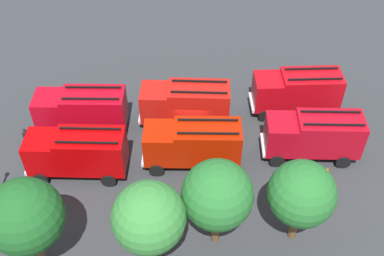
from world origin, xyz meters
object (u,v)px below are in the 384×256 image
Objects in this scene: tree_1 at (217,195)px; traffic_cone_0 at (327,171)px; tree_2 at (149,218)px; fire_truck_1 at (186,103)px; firefighter_0 at (26,137)px; tree_3 at (25,217)px; fire_truck_5 at (77,152)px; fire_truck_0 at (297,90)px; fire_truck_2 at (81,109)px; firefighter_1 at (166,133)px; traffic_cone_1 at (207,93)px; fire_truck_4 at (193,143)px; tree_0 at (302,194)px; fire_truck_3 at (314,135)px.

tree_1 reaches higher than traffic_cone_0.
fire_truck_1 is at bearing -105.96° from tree_2.
firefighter_0 is 0.24× the size of tree_3.
tree_2 is (-4.75, 8.06, 2.34)m from fire_truck_5.
fire_truck_2 is at bearing 5.76° from fire_truck_0.
fire_truck_0 is at bearing -86.87° from traffic_cone_0.
tree_1 is at bearing 134.84° from fire_truck_2.
firefighter_1 is at bearing 17.51° from fire_truck_0.
tree_3 reaches higher than traffic_cone_1.
tree_0 is at bearing 135.86° from fire_truck_4.
fire_truck_1 is at bearing -173.93° from fire_truck_2.
fire_truck_4 is 12.84m from tree_3.
fire_truck_3 is 1.16× the size of tree_0.
fire_truck_1 is 13.19m from tree_0.
tree_3 is at bearing 57.57° from fire_truck_1.
fire_truck_3 and fire_truck_4 have the same top height.
tree_1 reaches higher than firefighter_1.
tree_2 is (9.14, 0.68, 0.16)m from tree_0.
tree_0 is (3.38, 6.94, 2.18)m from fire_truck_3.
tree_1 is 9.12× the size of traffic_cone_0.
tree_0 is at bearing 78.58° from fire_truck_0.
fire_truck_0 is 0.99× the size of fire_truck_3.
firefighter_1 is at bearing -99.70° from tree_2.
fire_truck_5 is 18.20m from traffic_cone_0.
fire_truck_2 is 10.09× the size of traffic_cone_0.
tree_2 is (12.52, 7.63, 2.34)m from fire_truck_3.
fire_truck_0 is 7.77m from traffic_cone_1.
fire_truck_1 is at bearing -131.99° from tree_3.
fire_truck_1 and fire_truck_3 have the same top height.
fire_truck_2 reaches higher than firefighter_0.
fire_truck_3 is 17.28m from fire_truck_5.
tree_0 is (-18.11, 10.69, 3.39)m from firefighter_0.
fire_truck_2 is 14.73m from tree_1.
tree_1 is 10.95m from traffic_cone_0.
fire_truck_0 is 0.99× the size of fire_truck_4.
fire_truck_0 is at bearing -171.68° from fire_truck_2.
fire_truck_0 and fire_truck_1 have the same top height.
traffic_cone_0 is at bearing -153.77° from tree_1.
firefighter_0 reaches higher than traffic_cone_1.
fire_truck_1 is 11.62m from tree_1.
tree_3 is at bearing 87.13° from fire_truck_2.
tree_0 is (-13.77, 12.00, 2.18)m from fire_truck_2.
fire_truck_1 is at bearing -82.04° from fire_truck_4.
fire_truck_1 is at bearing -134.57° from firefighter_0.
fire_truck_1 is 1.16× the size of tree_0.
fire_truck_5 is 1.08× the size of tree_3.
traffic_cone_0 is at bearing 126.22° from traffic_cone_1.
tree_3 is (6.89, -0.83, 0.18)m from tree_2.
firefighter_0 is at bearing -29.31° from fire_truck_5.
fire_truck_4 is at bearing 73.98° from traffic_cone_1.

